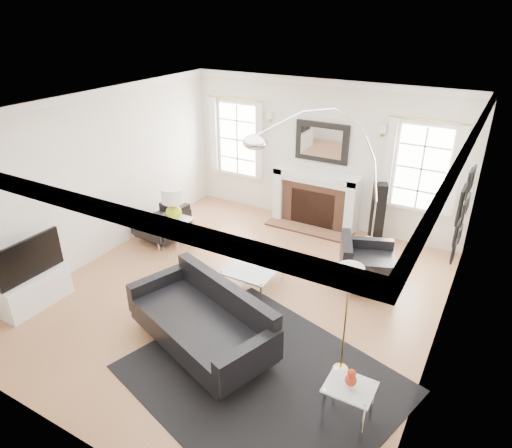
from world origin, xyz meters
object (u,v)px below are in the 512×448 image
Objects in this scene: gourd_lamp at (173,202)px; arc_floor_lamp at (318,180)px; coffee_table at (252,269)px; sofa at (205,321)px; armchair_left at (164,225)px; fireplace at (315,200)px; armchair_right at (365,264)px.

arc_floor_lamp is (2.29, 0.88, 0.53)m from gourd_lamp.
coffee_table is at bearing -11.70° from gourd_lamp.
coffee_table is at bearing 95.85° from sofa.
armchair_left is (-2.34, 1.99, -0.05)m from sofa.
sofa is 2.73m from gourd_lamp.
coffee_table is 1.30× the size of gourd_lamp.
coffee_table is at bearing -89.01° from fireplace.
armchair_left is at bearing -137.17° from fireplace.
arc_floor_lamp reaches higher than sofa.
fireplace is 2.19× the size of coffee_table.
armchair_left is 3.68m from armchair_right.
gourd_lamp is 0.22× the size of arc_floor_lamp.
gourd_lamp is 2.51m from arc_floor_lamp.
armchair_left is (-2.14, -1.99, -0.22)m from fireplace.
armchair_right reaches higher than armchair_left.
gourd_lamp reaches higher than coffee_table.
sofa is at bearing -84.15° from coffee_table.
gourd_lamp is (0.39, -0.15, 0.60)m from armchair_left.
fireplace reaches higher than sofa.
armchair_right is at bearing 32.32° from coffee_table.
armchair_right is 1.75m from coffee_table.
gourd_lamp is at bearing -129.30° from fireplace.
arc_floor_lamp reaches higher than fireplace.
gourd_lamp reaches higher than sofa.
fireplace is 2.93m from armchair_left.
arc_floor_lamp is at bearing 68.36° from coffee_table.
gourd_lamp is at bearing 168.30° from coffee_table.
fireplace reaches higher than armchair_right.
coffee_table is at bearing -13.53° from armchair_left.
armchair_right is 3.37m from gourd_lamp.
sofa is at bearing -40.40° from armchair_left.
fireplace is 2.20m from armchair_right.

